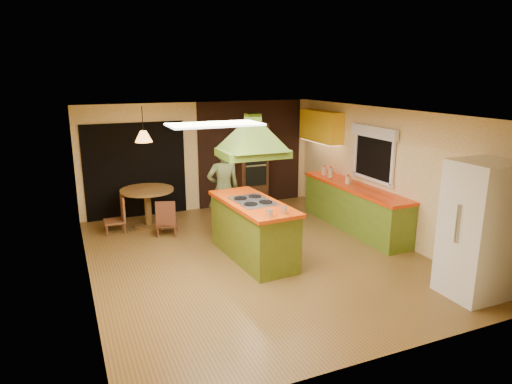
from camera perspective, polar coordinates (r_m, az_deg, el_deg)
name	(u,v)px	position (r m, az deg, el deg)	size (l,w,h in m)	color
ground	(256,257)	(8.09, 0.01, -8.10)	(6.50, 6.50, 0.00)	brown
room_walls	(256,188)	(7.70, 0.01, 0.51)	(5.50, 6.50, 6.50)	#FCEBB5
ceiling_plane	(256,113)	(7.49, 0.01, 9.82)	(6.50, 6.50, 0.00)	silver
brick_panel	(251,153)	(11.09, -0.67, 4.88)	(2.64, 0.03, 2.50)	#381E14
nook_opening	(136,170)	(10.40, -14.80, 2.62)	(2.20, 0.03, 2.10)	black
right_counter	(354,207)	(9.59, 12.13, -1.85)	(0.62, 3.05, 0.92)	olive
upper_cabinets	(321,126)	(10.67, 8.11, 8.15)	(0.34, 1.40, 0.70)	yellow
window_right	(374,144)	(9.30, 14.52, 5.77)	(0.12, 1.35, 1.06)	black
fluor_panel	(215,124)	(5.99, -5.17, 8.41)	(1.20, 0.60, 0.03)	white
kitchen_island	(253,229)	(7.89, -0.38, -4.71)	(0.96, 2.10, 1.03)	#606F1B
range_hood	(253,129)	(7.50, -0.40, 7.89)	(1.09, 0.79, 0.80)	#496619
man	(223,190)	(8.99, -4.09, 0.28)	(0.66, 0.43, 1.81)	#49522B
refrigerator	(479,230)	(7.16, 26.08, -4.28)	(0.81, 0.77, 1.98)	white
wall_oven	(251,165)	(10.83, -0.61, 3.34)	(0.69, 0.62, 2.01)	#432715
dining_table	(148,200)	(9.74, -13.41, -0.99)	(1.09, 1.09, 0.81)	brown
chair_left	(114,215)	(9.61, -17.34, -2.74)	(0.40, 0.40, 0.74)	brown
chair_near	(167,217)	(9.23, -11.08, -3.07)	(0.40, 0.40, 0.73)	brown
pendant_lamp	(144,136)	(9.48, -13.88, 6.76)	(0.35, 0.35, 0.22)	#FF9E3F
canister_large	(331,173)	(10.10, 9.31, 2.40)	(0.14, 0.14, 0.20)	beige
canister_medium	(324,171)	(10.33, 8.51, 2.62)	(0.13, 0.13, 0.18)	beige
canister_small	(348,180)	(9.57, 11.44, 1.47)	(0.12, 0.12, 0.16)	beige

